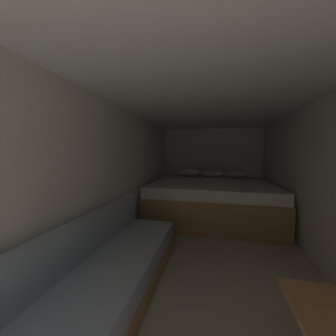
# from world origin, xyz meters

# --- Properties ---
(ground_plane) EXTENTS (7.39, 7.39, 0.00)m
(ground_plane) POSITION_xyz_m (0.00, 2.21, 0.00)
(ground_plane) COLOR #A39984
(wall_back) EXTENTS (2.63, 0.05, 2.02)m
(wall_back) POSITION_xyz_m (0.00, 4.93, 1.01)
(wall_back) COLOR silver
(wall_back) RESTS_ON ground
(wall_left) EXTENTS (0.05, 5.39, 2.02)m
(wall_left) POSITION_xyz_m (-1.29, 2.21, 1.01)
(wall_left) COLOR silver
(wall_left) RESTS_ON ground
(wall_right) EXTENTS (0.05, 5.39, 2.02)m
(wall_right) POSITION_xyz_m (1.29, 2.21, 1.01)
(wall_right) COLOR silver
(wall_right) RESTS_ON ground
(ceiling_slab) EXTENTS (2.63, 5.39, 0.05)m
(ceiling_slab) POSITION_xyz_m (0.00, 2.21, 2.04)
(ceiling_slab) COLOR white
(ceiling_slab) RESTS_ON wall_left
(bed) EXTENTS (2.41, 2.06, 0.95)m
(bed) POSITION_xyz_m (0.00, 3.85, 0.39)
(bed) COLOR #9E7247
(bed) RESTS_ON ground
(sofa_left) EXTENTS (0.74, 2.46, 0.72)m
(sofa_left) POSITION_xyz_m (-0.92, 1.22, 0.23)
(sofa_left) COLOR #9E7247
(sofa_left) RESTS_ON ground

